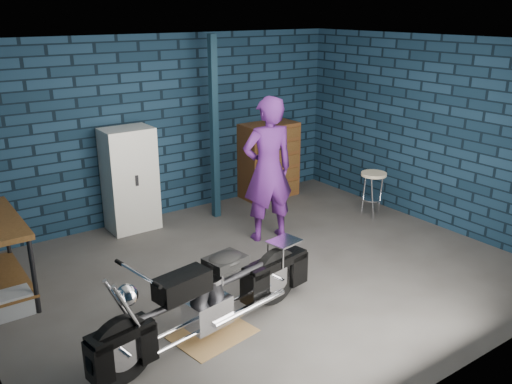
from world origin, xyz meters
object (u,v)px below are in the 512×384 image
motorcycle (212,290)px  locker (130,180)px  shop_stool (372,195)px  person (268,170)px  tool_chest (269,160)px  storage_bin (12,304)px

motorcycle → locker: bearing=71.9°
motorcycle → shop_stool: 3.88m
person → tool_chest: 1.80m
tool_chest → shop_stool: (0.72, -1.66, -0.28)m
locker → shop_stool: bearing=-27.6°
motorcycle → storage_bin: size_ratio=5.66×
tool_chest → person: bearing=-127.4°
tool_chest → shop_stool: tool_chest is taller
person → shop_stool: person is taller
motorcycle → shop_stool: bearing=10.8°
person → locker: (-1.39, 1.40, -0.25)m
motorcycle → storage_bin: (-1.51, 1.54, -0.37)m
motorcycle → storage_bin: bearing=125.2°
locker → motorcycle: bearing=-98.7°
motorcycle → tool_chest: size_ratio=1.78×
person → motorcycle: bearing=52.3°
motorcycle → person: person is taller
storage_bin → tool_chest: tool_chest is taller
shop_stool → locker: bearing=152.4°
locker → tool_chest: locker is taller
person → tool_chest: (1.07, 1.40, -0.36)m
shop_stool → tool_chest: bearing=113.4°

